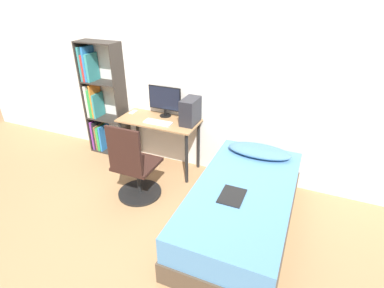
# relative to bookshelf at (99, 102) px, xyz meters

# --- Properties ---
(ground_plane) EXTENTS (14.00, 14.00, 0.00)m
(ground_plane) POSITION_rel_bookshelf_xyz_m (1.39, -1.18, -0.83)
(ground_plane) COLOR #9E754C
(wall_back) EXTENTS (8.00, 0.05, 2.50)m
(wall_back) POSITION_rel_bookshelf_xyz_m (1.39, 0.17, 0.42)
(wall_back) COLOR silver
(wall_back) RESTS_ON ground_plane
(desk) EXTENTS (1.13, 0.52, 0.77)m
(desk) POSITION_rel_bookshelf_xyz_m (1.12, -0.12, -0.19)
(desk) COLOR #997047
(desk) RESTS_ON ground_plane
(bookshelf) EXTENTS (0.63, 0.29, 1.75)m
(bookshelf) POSITION_rel_bookshelf_xyz_m (0.00, 0.00, 0.00)
(bookshelf) COLOR #2D2823
(bookshelf) RESTS_ON ground_plane
(office_chair) EXTENTS (0.56, 0.56, 1.05)m
(office_chair) POSITION_rel_bookshelf_xyz_m (1.17, -0.88, -0.44)
(office_chair) COLOR black
(office_chair) RESTS_ON ground_plane
(bed) EXTENTS (1.04, 2.05, 0.53)m
(bed) POSITION_rel_bookshelf_xyz_m (2.55, -0.88, -0.57)
(bed) COLOR #4C3D2D
(bed) RESTS_ON ground_plane
(pillow) EXTENTS (0.79, 0.36, 0.11)m
(pillow) POSITION_rel_bookshelf_xyz_m (2.55, -0.12, -0.24)
(pillow) COLOR teal
(pillow) RESTS_ON bed
(magazine) EXTENTS (0.24, 0.32, 0.01)m
(magazine) POSITION_rel_bookshelf_xyz_m (2.47, -1.07, -0.29)
(magazine) COLOR black
(magazine) RESTS_ON bed
(monitor) EXTENTS (0.49, 0.16, 0.43)m
(monitor) POSITION_rel_bookshelf_xyz_m (1.14, 0.04, 0.19)
(monitor) COLOR black
(monitor) RESTS_ON desk
(keyboard) EXTENTS (0.39, 0.14, 0.02)m
(keyboard) POSITION_rel_bookshelf_xyz_m (1.16, -0.22, -0.05)
(keyboard) COLOR silver
(keyboard) RESTS_ON desk
(pc_tower) EXTENTS (0.19, 0.34, 0.35)m
(pc_tower) POSITION_rel_bookshelf_xyz_m (1.57, -0.05, 0.12)
(pc_tower) COLOR #232328
(pc_tower) RESTS_ON desk
(phone) EXTENTS (0.07, 0.14, 0.01)m
(phone) POSITION_rel_bookshelf_xyz_m (0.63, -0.02, -0.05)
(phone) COLOR #B7B7BC
(phone) RESTS_ON desk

